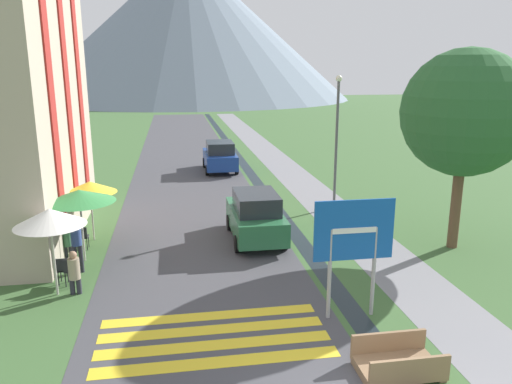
% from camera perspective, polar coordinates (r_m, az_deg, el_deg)
% --- Properties ---
extents(ground_plane, '(160.00, 160.00, 0.00)m').
position_cam_1_polar(ground_plane, '(27.97, -2.50, 1.29)').
color(ground_plane, '#3D6033').
extents(road, '(6.40, 60.00, 0.01)m').
position_cam_1_polar(road, '(37.60, -8.16, 4.51)').
color(road, '#424247').
rests_on(road, ground_plane).
extents(footpath, '(2.20, 60.00, 0.01)m').
position_cam_1_polar(footpath, '(38.21, 1.05, 4.81)').
color(footpath, slate).
rests_on(footpath, ground_plane).
extents(drainage_channel, '(0.60, 60.00, 0.00)m').
position_cam_1_polar(drainage_channel, '(37.85, -2.53, 4.70)').
color(drainage_channel, black).
rests_on(drainage_channel, ground_plane).
extents(crosswalk_marking, '(5.44, 2.54, 0.01)m').
position_cam_1_polar(crosswalk_marking, '(12.36, -4.85, -16.20)').
color(crosswalk_marking, yellow).
rests_on(crosswalk_marking, ground_plane).
extents(mountain_distant, '(62.15, 62.15, 27.33)m').
position_cam_1_polar(mountain_distant, '(101.61, -7.89, 18.29)').
color(mountain_distant, slate).
rests_on(mountain_distant, ground_plane).
extents(road_sign, '(2.05, 0.11, 3.11)m').
position_cam_1_polar(road_sign, '(12.62, 11.09, -5.41)').
color(road_sign, '#9E9EA3').
rests_on(road_sign, ground_plane).
extents(footbridge, '(1.70, 1.10, 0.65)m').
position_cam_1_polar(footbridge, '(11.42, 15.93, -18.26)').
color(footbridge, '#846647').
rests_on(footbridge, ground_plane).
extents(parked_car_near, '(1.85, 3.97, 1.82)m').
position_cam_1_polar(parked_car_near, '(18.31, -0.05, -2.76)').
color(parked_car_near, '#28663D').
rests_on(parked_car_near, ground_plane).
extents(parked_car_far, '(1.93, 3.91, 1.82)m').
position_cam_1_polar(parked_car_far, '(30.50, -4.15, 4.09)').
color(parked_car_far, navy).
rests_on(parked_car_far, ground_plane).
extents(cafe_chair_far_right, '(0.40, 0.40, 0.85)m').
position_cam_1_polar(cafe_chair_far_right, '(18.44, -19.29, -4.75)').
color(cafe_chair_far_right, '#232328').
rests_on(cafe_chair_far_right, ground_plane).
extents(cafe_chair_near_left, '(0.40, 0.40, 0.85)m').
position_cam_1_polar(cafe_chair_near_left, '(15.64, -20.35, -8.25)').
color(cafe_chair_near_left, '#232328').
rests_on(cafe_chair_near_left, ground_plane).
extents(cafe_chair_near_right, '(0.40, 0.40, 0.85)m').
position_cam_1_polar(cafe_chair_near_right, '(15.78, -21.07, -8.13)').
color(cafe_chair_near_right, '#232328').
rests_on(cafe_chair_near_right, ground_plane).
extents(cafe_umbrella_front_white, '(1.91, 1.91, 2.52)m').
position_cam_1_polar(cafe_umbrella_front_white, '(14.62, -22.51, -2.70)').
color(cafe_umbrella_front_white, '#B7B2A8').
rests_on(cafe_umbrella_front_white, ground_plane).
extents(cafe_umbrella_middle_green, '(2.27, 2.27, 2.42)m').
position_cam_1_polar(cafe_umbrella_middle_green, '(16.92, -19.54, -0.43)').
color(cafe_umbrella_middle_green, '#B7B2A8').
rests_on(cafe_umbrella_middle_green, ground_plane).
extents(cafe_umbrella_rear_yellow, '(1.91, 1.91, 2.22)m').
position_cam_1_polar(cafe_umbrella_rear_yellow, '(18.97, -18.46, 0.53)').
color(cafe_umbrella_rear_yellow, '#B7B2A8').
rests_on(cafe_umbrella_rear_yellow, ground_plane).
extents(person_seated_near, '(0.32, 0.32, 1.28)m').
position_cam_1_polar(person_seated_near, '(14.99, -20.07, -8.43)').
color(person_seated_near, '#282833').
rests_on(person_seated_near, ground_plane).
extents(person_standing_terrace, '(0.32, 0.32, 1.78)m').
position_cam_1_polar(person_standing_terrace, '(16.36, -19.83, -5.28)').
color(person_standing_terrace, '#282833').
rests_on(person_standing_terrace, ground_plane).
extents(person_seated_far, '(0.32, 0.32, 1.24)m').
position_cam_1_polar(person_seated_far, '(17.72, -20.77, -5.06)').
color(person_seated_far, '#282833').
rests_on(person_seated_far, ground_plane).
extents(streetlamp, '(0.28, 0.28, 5.88)m').
position_cam_1_polar(streetlamp, '(22.25, 9.22, 6.75)').
color(streetlamp, '#515156').
rests_on(streetlamp, ground_plane).
extents(tree_by_path, '(4.26, 4.26, 6.87)m').
position_cam_1_polar(tree_by_path, '(18.20, 22.80, 8.31)').
color(tree_by_path, brown).
rests_on(tree_by_path, ground_plane).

